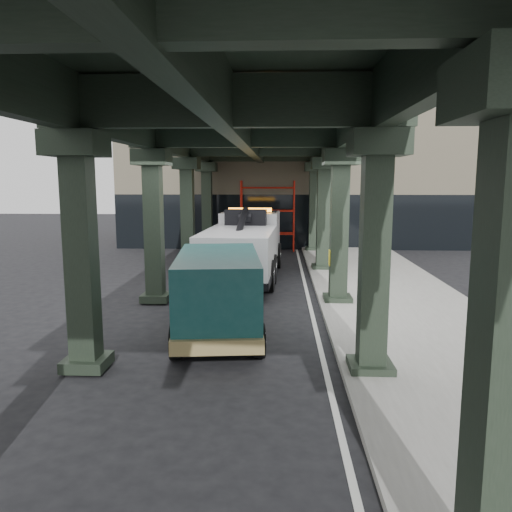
# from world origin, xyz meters

# --- Properties ---
(ground) EXTENTS (90.00, 90.00, 0.00)m
(ground) POSITION_xyz_m (0.00, 0.00, 0.00)
(ground) COLOR black
(ground) RESTS_ON ground
(sidewalk) EXTENTS (5.00, 40.00, 0.15)m
(sidewalk) POSITION_xyz_m (4.50, 2.00, 0.07)
(sidewalk) COLOR gray
(sidewalk) RESTS_ON ground
(lane_stripe) EXTENTS (0.12, 38.00, 0.01)m
(lane_stripe) POSITION_xyz_m (1.70, 2.00, 0.01)
(lane_stripe) COLOR silver
(lane_stripe) RESTS_ON ground
(viaduct) EXTENTS (7.40, 32.00, 6.40)m
(viaduct) POSITION_xyz_m (-0.40, 2.00, 5.46)
(viaduct) COLOR black
(viaduct) RESTS_ON ground
(building) EXTENTS (22.00, 10.00, 8.00)m
(building) POSITION_xyz_m (2.00, 20.00, 4.00)
(building) COLOR #C6B793
(building) RESTS_ON ground
(scaffolding) EXTENTS (3.08, 0.88, 4.00)m
(scaffolding) POSITION_xyz_m (0.00, 14.64, 2.11)
(scaffolding) COLOR red
(scaffolding) RESTS_ON ground
(tow_truck) EXTENTS (3.03, 9.12, 2.95)m
(tow_truck) POSITION_xyz_m (-0.73, 6.30, 1.44)
(tow_truck) COLOR black
(tow_truck) RESTS_ON ground
(towed_van) EXTENTS (2.65, 5.60, 2.19)m
(towed_van) POSITION_xyz_m (-0.88, -1.41, 1.18)
(towed_van) COLOR #124241
(towed_van) RESTS_ON ground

